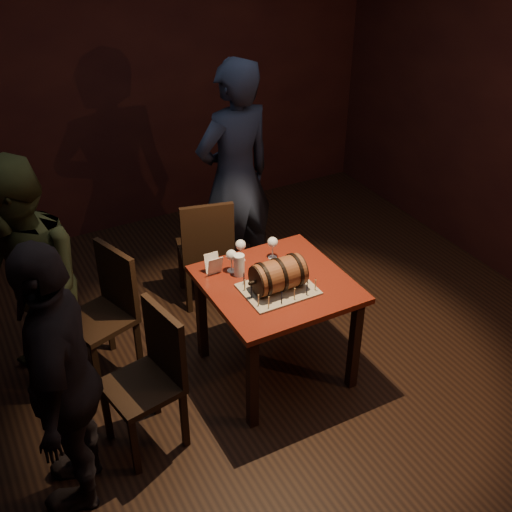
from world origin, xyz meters
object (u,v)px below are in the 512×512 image
object	(u,v)px
wine_glass_mid	(241,246)
chair_left_rear	(108,306)
person_left_front	(62,380)
person_back	(235,179)
pint_of_ale	(239,265)
pub_table	(276,296)
wine_glass_left	(231,256)
chair_back	(206,247)
barrel_cake	(278,275)
chair_left_front	(152,372)
person_left_rear	(28,289)
wine_glass_right	(273,243)

from	to	relation	value
wine_glass_mid	chair_left_rear	bearing A→B (deg)	165.16
person_left_front	person_back	bearing A→B (deg)	150.66
pint_of_ale	pub_table	bearing A→B (deg)	-46.52
pint_of_ale	chair_left_rear	world-z (taller)	chair_left_rear
wine_glass_mid	wine_glass_left	bearing A→B (deg)	-142.33
chair_left_rear	pint_of_ale	bearing A→B (deg)	-25.64
chair_back	person_left_front	size ratio (longest dim) A/B	0.57
wine_glass_mid	chair_back	distance (m)	0.71
chair_left_rear	person_back	xyz separation A→B (m)	(1.25, 0.57, 0.42)
pub_table	barrel_cake	size ratio (longest dim) A/B	2.39
chair_back	chair_left_rear	distance (m)	0.98
person_left_front	wine_glass_left	bearing A→B (deg)	135.11
chair_back	chair_left_front	world-z (taller)	same
wine_glass_mid	person_left_rear	world-z (taller)	person_left_rear
wine_glass_mid	chair_left_front	bearing A→B (deg)	-148.78
barrel_cake	person_left_front	world-z (taller)	person_left_front
barrel_cake	chair_left_rear	bearing A→B (deg)	145.07
wine_glass_mid	person_back	world-z (taller)	person_back
pint_of_ale	wine_glass_left	bearing A→B (deg)	111.18
person_left_rear	pub_table	bearing A→B (deg)	60.60
wine_glass_right	pub_table	bearing A→B (deg)	-113.94
chair_left_front	person_left_front	distance (m)	0.62
wine_glass_left	pint_of_ale	world-z (taller)	wine_glass_left
pub_table	wine_glass_mid	world-z (taller)	wine_glass_mid
wine_glass_right	person_left_rear	bearing A→B (deg)	170.34
barrel_cake	person_left_front	size ratio (longest dim) A/B	0.23
pub_table	chair_left_rear	world-z (taller)	chair_left_rear
pint_of_ale	person_back	size ratio (longest dim) A/B	0.08
pub_table	chair_back	xyz separation A→B (m)	(-0.08, 0.95, -0.12)
barrel_cake	chair_back	xyz separation A→B (m)	(-0.04, 1.04, -0.34)
pub_table	chair_left_front	size ratio (longest dim) A/B	0.97
chair_left_rear	chair_left_front	bearing A→B (deg)	-87.09
pint_of_ale	barrel_cake	bearing A→B (deg)	-62.97
chair_back	chair_left_rear	size ratio (longest dim) A/B	1.00
chair_left_rear	person_left_front	size ratio (longest dim) A/B	0.57
person_back	pub_table	bearing A→B (deg)	67.26
wine_glass_left	person_left_front	size ratio (longest dim) A/B	0.10
barrel_cake	chair_left_front	size ratio (longest dim) A/B	0.40
person_left_rear	person_left_front	xyz separation A→B (m)	(-0.01, -0.86, -0.02)
pub_table	wine_glass_right	xyz separation A→B (m)	(0.12, 0.26, 0.23)
wine_glass_mid	wine_glass_right	xyz separation A→B (m)	(0.21, -0.07, 0.00)
barrel_cake	person_left_front	xyz separation A→B (m)	(-1.41, -0.25, -0.04)
barrel_cake	wine_glass_mid	xyz separation A→B (m)	(-0.05, 0.42, 0.00)
chair_left_rear	person_left_rear	distance (m)	0.57
person_back	person_left_front	size ratio (longest dim) A/B	1.15
pint_of_ale	chair_back	xyz separation A→B (m)	(0.10, 0.77, -0.30)
chair_left_front	person_back	size ratio (longest dim) A/B	0.49
wine_glass_mid	person_back	size ratio (longest dim) A/B	0.09
person_left_front	chair_left_front	bearing A→B (deg)	126.94
pint_of_ale	chair_left_rear	distance (m)	0.93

